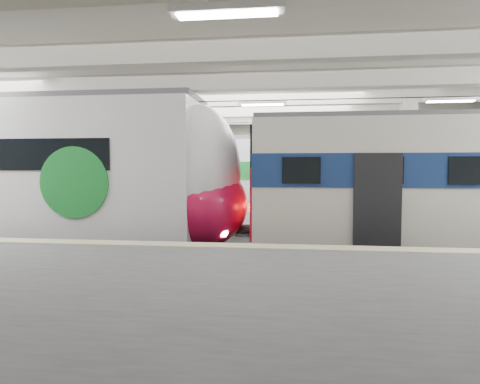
# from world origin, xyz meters

# --- Properties ---
(station_hall) EXTENTS (36.00, 24.00, 5.75)m
(station_hall) POSITION_xyz_m (0.00, -1.74, 3.24)
(station_hall) COLOR black
(station_hall) RESTS_ON ground
(modern_emu) EXTENTS (15.31, 3.16, 4.87)m
(modern_emu) POSITION_xyz_m (-7.31, -0.00, 2.39)
(modern_emu) COLOR white
(modern_emu) RESTS_ON ground
(far_train) EXTENTS (12.65, 2.63, 4.09)m
(far_train) POSITION_xyz_m (-3.06, 5.50, 2.12)
(far_train) COLOR white
(far_train) RESTS_ON ground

